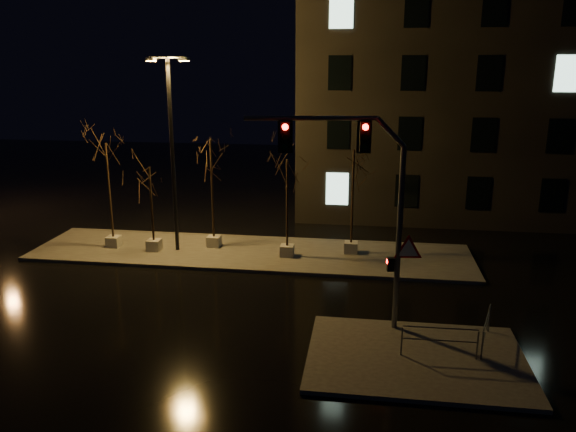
# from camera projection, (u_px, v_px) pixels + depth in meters

# --- Properties ---
(ground) EXTENTS (90.00, 90.00, 0.00)m
(ground) POSITION_uv_depth(u_px,v_px,m) (219.00, 303.00, 22.61)
(ground) COLOR black
(ground) RESTS_ON ground
(median) EXTENTS (22.00, 5.00, 0.15)m
(median) POSITION_uv_depth(u_px,v_px,m) (250.00, 253.00, 28.32)
(median) COLOR #45423D
(median) RESTS_ON ground
(sidewalk_corner) EXTENTS (7.00, 5.00, 0.15)m
(sidewalk_corner) POSITION_uv_depth(u_px,v_px,m) (416.00, 358.00, 18.22)
(sidewalk_corner) COLOR #45423D
(sidewalk_corner) RESTS_ON ground
(building) EXTENTS (25.00, 12.00, 15.00)m
(building) POSITION_uv_depth(u_px,v_px,m) (501.00, 93.00, 35.91)
(building) COLOR black
(building) RESTS_ON ground
(tree_0) EXTENTS (1.80, 1.80, 5.51)m
(tree_0) POSITION_uv_depth(u_px,v_px,m) (107.00, 167.00, 27.96)
(tree_0) COLOR #A6A59B
(tree_0) RESTS_ON median
(tree_1) EXTENTS (1.80, 1.80, 4.39)m
(tree_1) POSITION_uv_depth(u_px,v_px,m) (150.00, 186.00, 27.62)
(tree_1) COLOR #A6A59B
(tree_1) RESTS_ON median
(tree_2) EXTENTS (1.80, 1.80, 5.72)m
(tree_2) POSITION_uv_depth(u_px,v_px,m) (211.00, 164.00, 27.94)
(tree_2) COLOR #A6A59B
(tree_2) RESTS_ON median
(tree_3) EXTENTS (1.80, 1.80, 4.93)m
(tree_3) POSITION_uv_depth(u_px,v_px,m) (287.00, 181.00, 26.66)
(tree_3) COLOR #A6A59B
(tree_3) RESTS_ON median
(tree_4) EXTENTS (1.80, 1.80, 5.34)m
(tree_4) POSITION_uv_depth(u_px,v_px,m) (353.00, 173.00, 27.06)
(tree_4) COLOR #A6A59B
(tree_4) RESTS_ON median
(traffic_signal_mast) EXTENTS (6.13, 0.88, 7.52)m
(traffic_signal_mast) POSITION_uv_depth(u_px,v_px,m) (365.00, 193.00, 18.90)
(traffic_signal_mast) COLOR #575A5F
(traffic_signal_mast) RESTS_ON sidewalk_corner
(streetlight_main) EXTENTS (2.34, 0.94, 9.50)m
(streetlight_main) POSITION_uv_depth(u_px,v_px,m) (172.00, 142.00, 27.17)
(streetlight_main) COLOR black
(streetlight_main) RESTS_ON median
(guard_rail_a) EXTENTS (2.43, 0.09, 1.05)m
(guard_rail_a) POSITION_uv_depth(u_px,v_px,m) (440.00, 338.00, 17.95)
(guard_rail_a) COLOR #575A5F
(guard_rail_a) RESTS_ON sidewalk_corner
(guard_rail_b) EXTENTS (0.67, 2.13, 1.05)m
(guard_rail_b) POSITION_uv_depth(u_px,v_px,m) (486.00, 326.00, 18.75)
(guard_rail_b) COLOR #575A5F
(guard_rail_b) RESTS_ON sidewalk_corner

